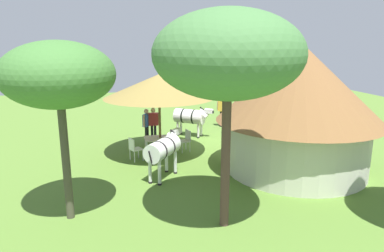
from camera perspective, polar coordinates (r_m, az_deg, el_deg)
The scene contains 15 objects.
ground_plane at distance 15.55m, azimuth 2.54°, elevation -3.16°, with size 36.00×36.00×0.00m, color #54782E.
thatched_hut at distance 12.58m, azimuth 17.01°, elevation 3.38°, with size 5.68×5.68×4.43m.
shade_umbrella at distance 13.64m, azimuth -5.42°, elevation 6.52°, with size 4.31×4.31×3.27m.
patio_dining_table at distance 14.07m, azimuth -5.22°, elevation -2.25°, with size 1.25×0.86×0.74m.
patio_chair_near_hut at distance 14.58m, azimuth -1.02°, elevation -2.16°, with size 0.53×0.54×0.90m.
patio_chair_east_end at distance 13.58m, azimuth -9.43°, elevation -3.53°, with size 0.56×0.57×0.90m.
guest_beside_umbrella at distance 15.85m, azimuth -6.34°, elevation 0.71°, with size 0.58×0.22×1.61m.
guest_behind_table at distance 15.80m, azimuth -7.45°, elevation 0.55°, with size 0.39×0.49×1.57m.
standing_watcher at distance 18.78m, azimuth 5.02°, elevation 2.98°, with size 0.55×0.42×1.73m.
striped_lounge_chair at distance 16.03m, azimuth 6.79°, elevation -1.80°, with size 0.89×0.65×0.60m.
zebra_nearest_camera at distance 11.64m, azimuth -4.67°, elevation -3.71°, with size 1.47×1.83×1.57m.
zebra_by_umbrella at distance 16.83m, azimuth -0.26°, elevation 1.53°, with size 1.83×1.48×1.50m.
zebra_toward_hut at distance 17.79m, azimuth 11.75°, elevation 1.80°, with size 1.85×1.56×1.47m.
acacia_tree_far_lawn at distance 7.99m, azimuth 5.91°, elevation 11.43°, with size 3.43×3.43×5.23m.
acacia_tree_left_background at distance 8.94m, azimuth -21.02°, elevation 7.69°, with size 2.70×2.70×4.53m.
Camera 1 is at (3.66, 14.44, 4.46)m, focal length 32.61 mm.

